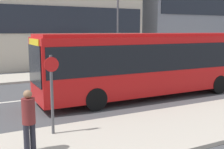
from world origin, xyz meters
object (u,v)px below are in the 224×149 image
city_bus (151,60)px  street_lamp (118,18)px  parked_car_0 (206,63)px  bus_stop_sign (52,88)px  pedestrian_near_stop (29,117)px

city_bus → street_lamp: (1.88, 7.01, 2.37)m
city_bus → parked_car_0: size_ratio=2.90×
parked_car_0 → bus_stop_sign: bearing=-150.1°
street_lamp → bus_stop_sign: bearing=-127.2°
parked_car_0 → pedestrian_near_stop: size_ratio=2.37×
city_bus → street_lamp: street_lamp is taller
pedestrian_near_stop → street_lamp: street_lamp is taller
city_bus → parked_car_0: city_bus is taller
city_bus → pedestrian_near_stop: bearing=-145.5°
parked_car_0 → pedestrian_near_stop: (-16.11, -9.78, 0.43)m
bus_stop_sign → city_bus: bearing=28.7°
bus_stop_sign → street_lamp: 13.10m
city_bus → bus_stop_sign: size_ratio=4.69×
city_bus → bus_stop_sign: (-5.87, -3.22, -0.25)m
city_bus → pedestrian_near_stop: (-6.77, -4.23, -0.74)m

